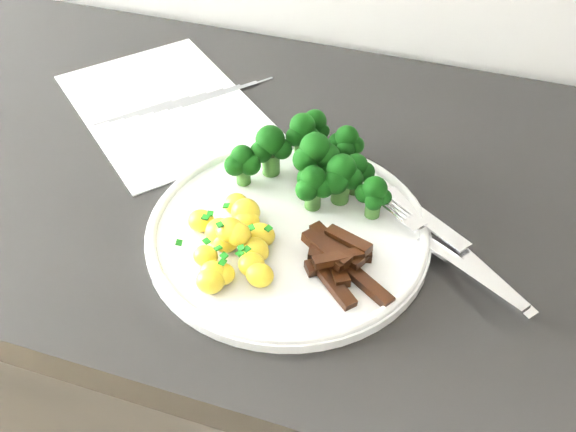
% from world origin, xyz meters
% --- Properties ---
extents(counter, '(2.43, 0.61, 0.91)m').
position_xyz_m(counter, '(-0.00, 1.67, 0.45)').
color(counter, black).
rests_on(counter, ground).
extents(recipe_paper, '(0.35, 0.34, 0.00)m').
position_xyz_m(recipe_paper, '(-0.17, 1.76, 0.91)').
color(recipe_paper, white).
rests_on(recipe_paper, counter).
extents(plate, '(0.30, 0.30, 0.02)m').
position_xyz_m(plate, '(0.05, 1.58, 0.92)').
color(plate, white).
rests_on(plate, counter).
extents(broccoli, '(0.18, 0.14, 0.07)m').
position_xyz_m(broccoli, '(0.06, 1.66, 0.96)').
color(broccoli, '#326022').
rests_on(broccoli, plate).
extents(potatoes, '(0.11, 0.13, 0.04)m').
position_xyz_m(potatoes, '(0.01, 1.54, 0.94)').
color(potatoes, gold).
rests_on(potatoes, plate).
extents(beef_strips, '(0.11, 0.10, 0.03)m').
position_xyz_m(beef_strips, '(0.12, 1.55, 0.93)').
color(beef_strips, black).
rests_on(beef_strips, plate).
extents(fork, '(0.17, 0.12, 0.02)m').
position_xyz_m(fork, '(0.22, 1.59, 0.93)').
color(fork, silver).
rests_on(fork, plate).
extents(knife, '(0.18, 0.14, 0.02)m').
position_xyz_m(knife, '(0.24, 1.60, 0.92)').
color(knife, silver).
rests_on(knife, plate).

